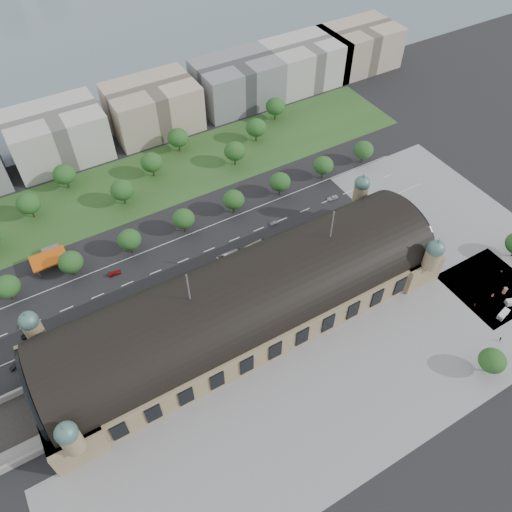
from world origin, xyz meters
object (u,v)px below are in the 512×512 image
parked_car_3 (93,335)px  advertising_column (505,291)px  traffic_car_5 (274,223)px  bus_west (219,266)px  traffic_car_1 (25,326)px  bus_east (229,256)px  parked_car_1 (63,344)px  van_south (503,315)px  pedestrian_4 (500,339)px  traffic_car_2 (29,335)px  parked_car_4 (143,307)px  parked_car_0 (16,365)px  pedestrian_5 (493,295)px  parked_car_2 (116,319)px  pedestrian_2 (502,271)px  petrol_station (51,255)px  traffic_car_6 (332,198)px  van_east (512,302)px  parked_car_6 (150,301)px  pedestrian_1 (475,305)px  traffic_car_3 (115,273)px  bus_mid (253,248)px  traffic_car_4 (243,253)px

parked_car_3 → advertising_column: size_ratio=1.28×
traffic_car_5 → bus_west: 34.16m
traffic_car_1 → bus_east: bearing=-90.6°
parked_car_1 → van_south: bearing=40.5°
traffic_car_5 → pedestrian_4: 99.04m
traffic_car_2 → parked_car_4: bearing=82.2°
parked_car_4 → bus_east: size_ratio=0.42×
parked_car_0 → parked_car_1: size_ratio=0.98×
parked_car_4 → pedestrian_5: bearing=36.2°
parked_car_0 → parked_car_2: bearing=71.1°
pedestrian_2 → bus_west: bearing=45.3°
parked_car_3 → van_south: size_ratio=0.68×
petrol_station → van_south: bearing=-39.4°
traffic_car_6 → parked_car_4: size_ratio=1.08×
pedestrian_2 → pedestrian_5: bearing=104.9°
traffic_car_6 → pedestrian_2: size_ratio=3.10×
traffic_car_5 → van_east: bearing=-148.3°
parked_car_6 → pedestrian_1: 122.88m
bus_west → van_south: (79.77, -74.10, -0.35)m
traffic_car_5 → parked_car_0: parked_car_0 is taller
traffic_car_3 → pedestrian_2: size_ratio=3.16×
petrol_station → parked_car_0: 48.90m
parked_car_2 → parked_car_6: size_ratio=1.10×
petrol_station → pedestrian_1: 167.41m
parked_car_1 → advertising_column: 165.61m
bus_west → traffic_car_3: bearing=64.8°
advertising_column → parked_car_3: bearing=156.9°
van_south → pedestrian_5: van_south is taller
petrol_station → parked_car_4: size_ratio=3.02×
traffic_car_1 → bus_mid: bearing=-90.8°
parked_car_3 → traffic_car_3: bearing=113.3°
parked_car_1 → pedestrian_4: bearing=36.8°
parked_car_2 → bus_west: size_ratio=0.53×
traffic_car_1 → bus_mid: (90.54, -9.46, 1.10)m
traffic_car_4 → pedestrian_4: (58.63, -82.67, 0.24)m
traffic_car_2 → traffic_car_3: traffic_car_3 is taller
van_east → petrol_station: bearing=162.5°
traffic_car_3 → parked_car_1: size_ratio=1.07×
traffic_car_5 → parked_car_0: size_ratio=0.83×
parked_car_0 → advertising_column: size_ratio=1.57×
parked_car_0 → bus_mid: (96.98, 5.68, 0.96)m
van_east → advertising_column: size_ratio=1.91×
traffic_car_6 → pedestrian_4: size_ratio=2.62×
pedestrian_2 → bus_east: bearing=42.5°
parked_car_3 → bus_west: bus_west is taller
traffic_car_5 → parked_car_6: size_ratio=0.78×
traffic_car_4 → traffic_car_2: bearing=-87.6°
traffic_car_1 → bus_mid: size_ratio=0.31×
traffic_car_5 → traffic_car_6: traffic_car_6 is taller
parked_car_2 → bus_west: (44.66, 3.26, 0.66)m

